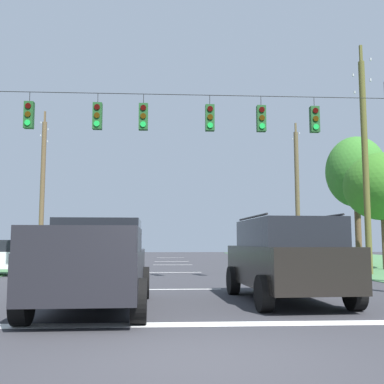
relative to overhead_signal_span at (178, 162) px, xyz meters
The scene contains 16 objects.
ground_plane 10.92m from the overhead_signal_span, 89.88° to the right, with size 120.00×120.00×0.00m, color #333338.
stop_bar_stripe 8.87m from the overhead_signal_span, 89.85° to the right, with size 13.71×0.45×0.01m, color white.
lane_dash_0 4.61m from the overhead_signal_span, 89.34° to the right, with size 0.15×2.50×0.01m, color white.
lane_dash_1 7.35m from the overhead_signal_span, 89.80° to the left, with size 0.15×2.50×0.01m, color white.
lane_dash_2 13.98m from the overhead_signal_span, 89.91° to the left, with size 0.15×2.50×0.01m, color white.
lane_dash_3 18.75m from the overhead_signal_span, 89.94° to the left, with size 0.15×2.50×0.01m, color white.
lane_dash_4 27.08m from the overhead_signal_span, 89.96° to the left, with size 0.15×2.50×0.01m, color white.
overhead_signal_span is the anchor object (origin of this frame).
pickup_truck 6.95m from the overhead_signal_span, 108.46° to the right, with size 2.39×5.45×1.95m.
suv_black 6.31m from the overhead_signal_span, 62.68° to the right, with size 2.41×4.89×2.05m.
distant_car_crossing_white 9.13m from the overhead_signal_span, 148.42° to the left, with size 4.39×2.19×1.52m.
utility_pole_mid_right 9.50m from the overhead_signal_span, 24.97° to the left, with size 0.28×1.99×10.53m.
utility_pole_far_right 17.60m from the overhead_signal_span, 60.34° to the left, with size 0.31×1.78×9.81m.
utility_pole_far_left 18.67m from the overhead_signal_span, 119.00° to the left, with size 0.33×1.98×10.67m.
tree_roadside_right 13.14m from the overhead_signal_span, 33.86° to the left, with size 3.95×3.95×6.13m.
tree_roadside_far_right 16.01m from the overhead_signal_span, 45.17° to the left, with size 3.64×3.64×7.91m.
Camera 1 is at (-0.45, -5.92, 1.43)m, focal length 42.94 mm.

